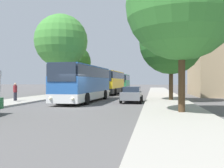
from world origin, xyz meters
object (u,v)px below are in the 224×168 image
at_px(parked_car_right_near, 132,94).
at_px(tree_left_far, 73,62).
at_px(bus_front, 84,83).
at_px(tree_left_near, 61,41).
at_px(bus_stop_sign, 0,83).
at_px(bus_middle, 111,82).
at_px(pedestrian_waiting_near, 15,92).
at_px(tree_right_mid, 182,4).
at_px(tree_right_near, 171,43).
at_px(bus_rear, 122,82).

bearing_deg(parked_car_right_near, tree_left_far, -56.78).
height_order(bus_front, tree_left_near, tree_left_near).
distance_m(bus_front, tree_left_near, 10.19).
bearing_deg(tree_left_far, bus_stop_sign, -89.79).
relative_size(bus_middle, tree_left_far, 1.39).
bearing_deg(tree_left_near, bus_front, -55.46).
xyz_separation_m(pedestrian_waiting_near, tree_left_far, (-0.30, 18.53, 4.12)).
bearing_deg(pedestrian_waiting_near, bus_front, -131.83).
bearing_deg(tree_right_mid, parked_car_right_near, 113.17).
distance_m(bus_middle, tree_right_near, 15.98).
xyz_separation_m(bus_rear, tree_right_near, (8.10, -27.83, 3.97)).
bearing_deg(parked_car_right_near, bus_front, -4.42).
relative_size(bus_stop_sign, tree_left_far, 0.35).
bearing_deg(pedestrian_waiting_near, tree_right_near, -135.26).
relative_size(tree_left_far, tree_right_near, 0.91).
xyz_separation_m(tree_left_near, tree_right_mid, (13.17, -15.97, -0.61)).
bearing_deg(tree_right_near, bus_middle, 121.67).
bearing_deg(bus_front, parked_car_right_near, -2.59).
height_order(bus_front, parked_car_right_near, bus_front).
bearing_deg(tree_right_mid, tree_right_near, 89.55).
height_order(bus_stop_sign, pedestrian_waiting_near, bus_stop_sign).
xyz_separation_m(bus_middle, pedestrian_waiting_near, (-6.30, -16.70, -0.86)).
relative_size(bus_middle, parked_car_right_near, 2.61).
xyz_separation_m(bus_stop_sign, tree_right_mid, (14.58, -4.84, 4.62)).
distance_m(bus_middle, tree_right_mid, 25.36).
bearing_deg(bus_stop_sign, tree_right_near, 20.78).
distance_m(bus_stop_sign, pedestrian_waiting_near, 2.24).
distance_m(bus_stop_sign, tree_right_mid, 16.04).
bearing_deg(pedestrian_waiting_near, tree_left_near, -66.39).
distance_m(tree_right_near, tree_right_mid, 10.43).
distance_m(bus_stop_sign, tree_right_near, 16.16).
height_order(bus_middle, tree_left_near, tree_left_near).
height_order(bus_front, tree_left_far, tree_left_far).
distance_m(parked_car_right_near, tree_right_near, 6.51).
relative_size(bus_stop_sign, tree_right_near, 0.32).
height_order(parked_car_right_near, tree_right_near, tree_right_near).
distance_m(bus_rear, tree_left_near, 23.46).
height_order(bus_middle, bus_rear, bus_middle).
bearing_deg(bus_middle, tree_left_near, -122.06).
height_order(bus_middle, pedestrian_waiting_near, bus_middle).
bearing_deg(tree_left_far, tree_right_near, -45.54).
distance_m(bus_stop_sign, tree_left_far, 20.84).
relative_size(parked_car_right_near, tree_left_near, 0.41).
bearing_deg(tree_left_near, parked_car_right_near, -38.32).
bearing_deg(tree_left_far, tree_right_mid, -60.04).
bearing_deg(parked_car_right_near, bus_stop_sign, 18.20).
distance_m(bus_front, bus_stop_sign, 7.48).
height_order(pedestrian_waiting_near, tree_left_far, tree_left_far).
relative_size(bus_front, parked_car_right_near, 2.80).
relative_size(bus_front, bus_rear, 1.16).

